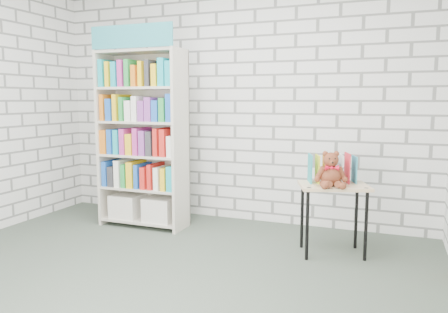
% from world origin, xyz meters
% --- Properties ---
extents(ground, '(4.50, 4.50, 0.00)m').
position_xyz_m(ground, '(0.00, 0.00, 0.00)').
color(ground, '#3E493D').
rests_on(ground, ground).
extents(room_shell, '(4.52, 4.02, 2.81)m').
position_xyz_m(room_shell, '(0.00, 0.00, 1.78)').
color(room_shell, silver).
rests_on(room_shell, ground).
extents(bookshelf, '(0.97, 0.38, 2.19)m').
position_xyz_m(bookshelf, '(-0.85, 1.36, 1.00)').
color(bookshelf, beige).
rests_on(bookshelf, ground).
extents(display_table, '(0.71, 0.59, 0.65)m').
position_xyz_m(display_table, '(1.25, 1.17, 0.56)').
color(display_table, '#D8AF81').
rests_on(display_table, ground).
extents(table_books, '(0.46, 0.31, 0.25)m').
position_xyz_m(table_books, '(1.22, 1.27, 0.78)').
color(table_books, teal).
rests_on(table_books, display_table).
extents(teddy_bear, '(0.29, 0.28, 0.31)m').
position_xyz_m(teddy_bear, '(1.23, 1.07, 0.78)').
color(teddy_bear, maroon).
rests_on(teddy_bear, display_table).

